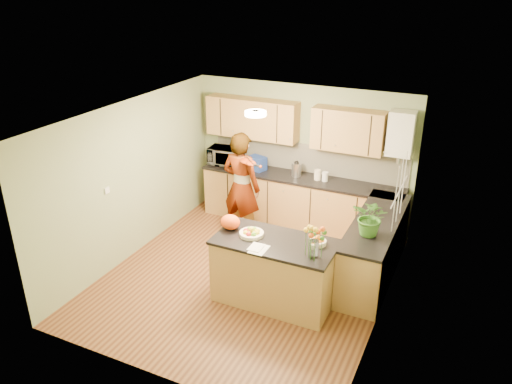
% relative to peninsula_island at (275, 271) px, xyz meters
% --- Properties ---
extents(floor, '(4.50, 4.50, 0.00)m').
position_rel_peninsula_island_xyz_m(floor, '(-0.59, 0.35, -0.47)').
color(floor, '#512A17').
rests_on(floor, ground).
extents(ceiling, '(4.00, 4.50, 0.02)m').
position_rel_peninsula_island_xyz_m(ceiling, '(-0.59, 0.35, 2.03)').
color(ceiling, white).
rests_on(ceiling, wall_back).
extents(wall_back, '(4.00, 0.02, 2.50)m').
position_rel_peninsula_island_xyz_m(wall_back, '(-0.59, 2.60, 0.78)').
color(wall_back, gray).
rests_on(wall_back, floor).
extents(wall_front, '(4.00, 0.02, 2.50)m').
position_rel_peninsula_island_xyz_m(wall_front, '(-0.59, -1.90, 0.78)').
color(wall_front, gray).
rests_on(wall_front, floor).
extents(wall_left, '(0.02, 4.50, 2.50)m').
position_rel_peninsula_island_xyz_m(wall_left, '(-2.59, 0.35, 0.78)').
color(wall_left, gray).
rests_on(wall_left, floor).
extents(wall_right, '(0.02, 4.50, 2.50)m').
position_rel_peninsula_island_xyz_m(wall_right, '(1.41, 0.35, 0.78)').
color(wall_right, gray).
rests_on(wall_right, floor).
extents(back_counter, '(3.64, 0.62, 0.94)m').
position_rel_peninsula_island_xyz_m(back_counter, '(-0.49, 2.30, -0.00)').
color(back_counter, '#A37941').
rests_on(back_counter, floor).
extents(right_counter, '(0.62, 2.24, 0.94)m').
position_rel_peninsula_island_xyz_m(right_counter, '(1.11, 1.20, -0.00)').
color(right_counter, '#A37941').
rests_on(right_counter, floor).
extents(splashback, '(3.60, 0.02, 0.52)m').
position_rel_peninsula_island_xyz_m(splashback, '(-0.49, 2.58, 0.73)').
color(splashback, beige).
rests_on(splashback, back_counter).
extents(upper_cabinets, '(3.20, 0.34, 0.70)m').
position_rel_peninsula_island_xyz_m(upper_cabinets, '(-0.77, 2.43, 1.38)').
color(upper_cabinets, '#A37941').
rests_on(upper_cabinets, wall_back).
extents(boiler, '(0.40, 0.30, 0.86)m').
position_rel_peninsula_island_xyz_m(boiler, '(1.11, 2.44, 1.42)').
color(boiler, white).
rests_on(boiler, wall_back).
extents(window_right, '(0.01, 1.30, 1.05)m').
position_rel_peninsula_island_xyz_m(window_right, '(1.40, 0.95, 1.08)').
color(window_right, white).
rests_on(window_right, wall_right).
extents(light_switch, '(0.02, 0.09, 0.09)m').
position_rel_peninsula_island_xyz_m(light_switch, '(-2.58, -0.25, 0.83)').
color(light_switch, white).
rests_on(light_switch, wall_left).
extents(ceiling_lamp, '(0.30, 0.30, 0.07)m').
position_rel_peninsula_island_xyz_m(ceiling_lamp, '(-0.59, 0.65, 1.99)').
color(ceiling_lamp, '#FFEABF').
rests_on(ceiling_lamp, ceiling).
extents(peninsula_island, '(1.64, 0.84, 0.94)m').
position_rel_peninsula_island_xyz_m(peninsula_island, '(0.00, 0.00, 0.00)').
color(peninsula_island, '#A37941').
rests_on(peninsula_island, floor).
extents(fruit_dish, '(0.33, 0.33, 0.12)m').
position_rel_peninsula_island_xyz_m(fruit_dish, '(-0.35, -0.00, 0.52)').
color(fruit_dish, '#F8E5C6').
rests_on(fruit_dish, peninsula_island).
extents(orange_bowl, '(0.22, 0.22, 0.13)m').
position_rel_peninsula_island_xyz_m(orange_bowl, '(0.55, 0.15, 0.52)').
color(orange_bowl, '#F8E5C6').
rests_on(orange_bowl, peninsula_island).
extents(flower_vase, '(0.28, 0.28, 0.51)m').
position_rel_peninsula_island_xyz_m(flower_vase, '(0.60, -0.18, 0.81)').
color(flower_vase, silver).
rests_on(flower_vase, peninsula_island).
extents(orange_bag, '(0.31, 0.28, 0.21)m').
position_rel_peninsula_island_xyz_m(orange_bag, '(-0.70, 0.05, 0.57)').
color(orange_bag, '#FC4F14').
rests_on(orange_bag, peninsula_island).
extents(papers, '(0.21, 0.28, 0.01)m').
position_rel_peninsula_island_xyz_m(papers, '(-0.10, -0.30, 0.48)').
color(papers, white).
rests_on(papers, peninsula_island).
extents(violinist, '(0.74, 0.53, 1.90)m').
position_rel_peninsula_island_xyz_m(violinist, '(-1.21, 1.42, 0.48)').
color(violinist, '#EDB991').
rests_on(violinist, floor).
extents(violin, '(0.65, 0.56, 0.16)m').
position_rel_peninsula_island_xyz_m(violin, '(-1.01, 1.20, 1.05)').
color(violin, '#4E0D04').
rests_on(violin, violinist).
extents(microwave, '(0.61, 0.44, 0.32)m').
position_rel_peninsula_island_xyz_m(microwave, '(-2.00, 2.31, 0.63)').
color(microwave, white).
rests_on(microwave, back_counter).
extents(blue_box, '(0.36, 0.31, 0.25)m').
position_rel_peninsula_island_xyz_m(blue_box, '(-1.34, 2.30, 0.59)').
color(blue_box, navy).
rests_on(blue_box, back_counter).
extents(kettle, '(0.17, 0.17, 0.32)m').
position_rel_peninsula_island_xyz_m(kettle, '(-0.58, 2.32, 0.60)').
color(kettle, silver).
rests_on(kettle, back_counter).
extents(jar_cream, '(0.13, 0.13, 0.18)m').
position_rel_peninsula_island_xyz_m(jar_cream, '(-0.19, 2.30, 0.56)').
color(jar_cream, '#F8E5C6').
rests_on(jar_cream, back_counter).
extents(jar_white, '(0.13, 0.13, 0.16)m').
position_rel_peninsula_island_xyz_m(jar_white, '(-0.05, 2.30, 0.55)').
color(jar_white, white).
rests_on(jar_white, back_counter).
extents(potted_plant, '(0.55, 0.50, 0.54)m').
position_rel_peninsula_island_xyz_m(potted_plant, '(1.11, 0.70, 0.74)').
color(potted_plant, '#3A7426').
rests_on(potted_plant, right_counter).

